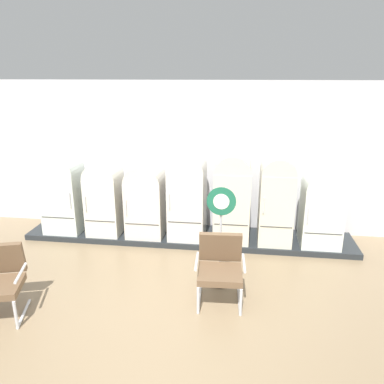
{
  "coord_description": "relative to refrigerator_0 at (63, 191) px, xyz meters",
  "views": [
    {
      "loc": [
        0.95,
        -3.48,
        3.03
      ],
      "look_at": [
        0.11,
        2.75,
        1.03
      ],
      "focal_mm": 35.11,
      "sensor_mm": 36.0,
      "label": 1
    }
  ],
  "objects": [
    {
      "name": "ground",
      "position": [
        2.37,
        -2.89,
        -0.93
      ],
      "size": [
        12.0,
        10.0,
        0.05
      ],
      "primitive_type": "cube",
      "color": "#877153"
    },
    {
      "name": "back_wall",
      "position": [
        2.37,
        0.77,
        0.56
      ],
      "size": [
        11.76,
        0.12,
        2.91
      ],
      "color": "silver",
      "rests_on": "ground"
    },
    {
      "name": "display_plinth",
      "position": [
        2.37,
        0.14,
        -0.86
      ],
      "size": [
        6.13,
        0.95,
        0.1
      ],
      "primitive_type": "cube",
      "color": "#262A2E",
      "rests_on": "ground"
    },
    {
      "name": "refrigerator_0",
      "position": [
        0.0,
        0.0,
        0.0
      ],
      "size": [
        0.68,
        0.63,
        1.52
      ],
      "color": "silver",
      "rests_on": "display_plinth"
    },
    {
      "name": "refrigerator_1",
      "position": [
        0.81,
        -0.0,
        -0.06
      ],
      "size": [
        0.61,
        0.62,
        1.4
      ],
      "color": "silver",
      "rests_on": "display_plinth"
    },
    {
      "name": "refrigerator_2",
      "position": [
        1.6,
        0.01,
        -0.08
      ],
      "size": [
        0.67,
        0.65,
        1.38
      ],
      "color": "silver",
      "rests_on": "display_plinth"
    },
    {
      "name": "refrigerator_3",
      "position": [
        2.37,
        0.05,
        0.05
      ],
      "size": [
        0.65,
        0.72,
        1.61
      ],
      "color": "silver",
      "rests_on": "display_plinth"
    },
    {
      "name": "refrigerator_4",
      "position": [
        3.19,
        0.03,
        0.05
      ],
      "size": [
        0.64,
        0.69,
        1.61
      ],
      "color": "silver",
      "rests_on": "display_plinth"
    },
    {
      "name": "refrigerator_5",
      "position": [
        3.96,
        0.02,
        0.04
      ],
      "size": [
        0.58,
        0.66,
        1.58
      ],
      "color": "beige",
      "rests_on": "display_plinth"
    },
    {
      "name": "refrigerator_6",
      "position": [
        4.75,
        0.02,
        -0.08
      ],
      "size": [
        0.68,
        0.67,
        1.38
      ],
      "color": "white",
      "rests_on": "display_plinth"
    },
    {
      "name": "armchair_right",
      "position": [
        3.09,
        -1.77,
        -0.39
      ],
      "size": [
        0.69,
        0.7,
        0.93
      ],
      "color": "silver",
      "rests_on": "ground"
    },
    {
      "name": "sign_stand",
      "position": [
        3.07,
        -1.38,
        -0.2
      ],
      "size": [
        0.41,
        0.32,
        1.52
      ],
      "color": "#2D2D30",
      "rests_on": "ground"
    }
  ]
}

